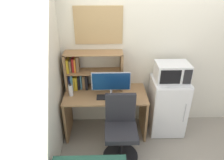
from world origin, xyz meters
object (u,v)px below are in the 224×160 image
object	(u,v)px
hutch_bookshelf	(85,71)
keyboard	(109,97)
wall_corkboard	(98,25)
desk_chair	(121,132)
microwave	(172,72)
computer_mouse	(128,96)
monitor	(111,83)
mini_fridge	(167,106)
water_bottle	(71,90)

from	to	relation	value
hutch_bookshelf	keyboard	world-z (taller)	hutch_bookshelf
hutch_bookshelf	wall_corkboard	size ratio (longest dim) A/B	1.25
keyboard	desk_chair	distance (m)	0.54
desk_chair	wall_corkboard	world-z (taller)	wall_corkboard
hutch_bookshelf	microwave	distance (m)	1.33
keyboard	computer_mouse	size ratio (longest dim) A/B	3.57
monitor	mini_fridge	bearing A→B (deg)	8.00
mini_fridge	monitor	bearing A→B (deg)	-172.00
computer_mouse	mini_fridge	world-z (taller)	mini_fridge
microwave	desk_chair	xyz separation A→B (m)	(-0.80, -0.56, -0.66)
microwave	mini_fridge	bearing A→B (deg)	-90.27
water_bottle	mini_fridge	world-z (taller)	water_bottle
desk_chair	wall_corkboard	distance (m)	1.56
keyboard	computer_mouse	distance (m)	0.29
keyboard	mini_fridge	size ratio (longest dim) A/B	0.39
keyboard	water_bottle	xyz separation A→B (m)	(-0.57, 0.09, 0.08)
wall_corkboard	water_bottle	bearing A→B (deg)	-141.82
keyboard	microwave	size ratio (longest dim) A/B	0.74
hutch_bookshelf	microwave	xyz separation A→B (m)	(1.32, -0.15, 0.04)
computer_mouse	microwave	world-z (taller)	microwave
hutch_bookshelf	computer_mouse	distance (m)	0.77
hutch_bookshelf	monitor	distance (m)	0.49
mini_fridge	desk_chair	bearing A→B (deg)	-145.16
hutch_bookshelf	keyboard	bearing A→B (deg)	-40.78
hutch_bookshelf	desk_chair	world-z (taller)	hutch_bookshelf
water_bottle	microwave	distance (m)	1.55
hutch_bookshelf	mini_fridge	distance (m)	1.44
desk_chair	hutch_bookshelf	bearing A→B (deg)	126.58
computer_mouse	water_bottle	distance (m)	0.87
hutch_bookshelf	microwave	bearing A→B (deg)	-6.42
keyboard	water_bottle	world-z (taller)	water_bottle
hutch_bookshelf	mini_fridge	bearing A→B (deg)	-6.55
water_bottle	mini_fridge	xyz separation A→B (m)	(1.52, 0.08, -0.37)
keyboard	desk_chair	xyz separation A→B (m)	(0.16, -0.39, -0.33)
water_bottle	wall_corkboard	size ratio (longest dim) A/B	0.28
keyboard	microwave	xyz separation A→B (m)	(0.95, 0.17, 0.32)
keyboard	computer_mouse	bearing A→B (deg)	0.92
monitor	microwave	world-z (taller)	microwave
hutch_bookshelf	monitor	world-z (taller)	hutch_bookshelf
monitor	keyboard	xyz separation A→B (m)	(-0.03, -0.03, -0.23)
monitor	wall_corkboard	bearing A→B (deg)	113.89
monitor	microwave	bearing A→B (deg)	8.18
keyboard	water_bottle	size ratio (longest dim) A/B	1.84
water_bottle	desk_chair	world-z (taller)	desk_chair
mini_fridge	wall_corkboard	world-z (taller)	wall_corkboard
mini_fridge	wall_corkboard	xyz separation A→B (m)	(-1.09, 0.26, 1.25)
computer_mouse	wall_corkboard	xyz separation A→B (m)	(-0.43, 0.42, 0.96)
monitor	desk_chair	world-z (taller)	monitor
computer_mouse	desk_chair	size ratio (longest dim) A/B	0.11
wall_corkboard	computer_mouse	bearing A→B (deg)	-44.64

